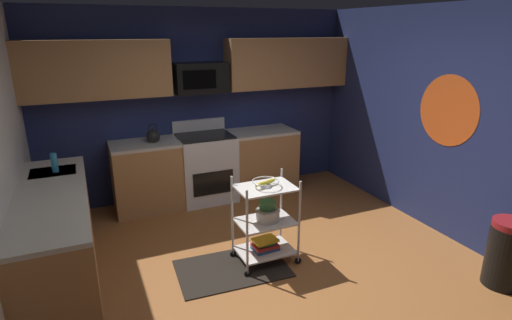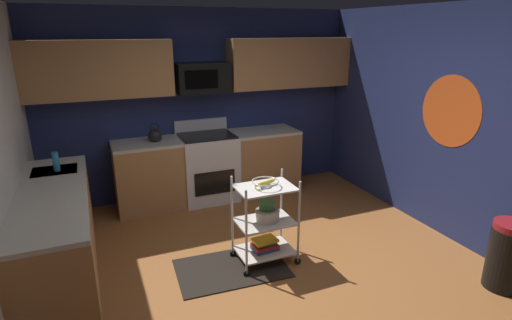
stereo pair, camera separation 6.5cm
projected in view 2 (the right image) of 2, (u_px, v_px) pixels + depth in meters
The scene contains 17 objects.
floor at pixel (274, 276), 4.03m from camera, with size 4.40×4.80×0.04m, color #995B2D.
wall_back at pixel (202, 104), 5.75m from camera, with size 4.52×0.06×2.60m, color navy.
wall_right at pixel (459, 127), 4.45m from camera, with size 0.06×4.80×2.60m, color navy.
wall_flower_decal at pixel (450, 111), 4.50m from camera, with size 0.80×0.80×0.00m, color #E5591E.
counter_run at pixel (155, 192), 4.84m from camera, with size 3.49×2.78×0.92m.
oven_range at pixel (208, 166), 5.70m from camera, with size 0.76×0.65×1.10m.
upper_cabinets at pixel (205, 66), 5.42m from camera, with size 4.40×0.33×0.70m.
microwave at pixel (202, 78), 5.42m from camera, with size 0.70×0.39×0.40m.
rolling_cart at pixel (265, 221), 4.14m from camera, with size 0.63×0.42×0.91m.
fruit_bowl at pixel (265, 182), 4.01m from camera, with size 0.27×0.27×0.07m.
mixing_bowl_large at pixel (267, 215), 4.13m from camera, with size 0.25×0.25×0.11m.
mixing_bowl_small at pixel (267, 205), 4.13m from camera, with size 0.18×0.18×0.08m.
book_stack at pixel (265, 244), 4.22m from camera, with size 0.27×0.21×0.12m.
kettle at pixel (155, 136), 5.29m from camera, with size 0.21×0.18×0.26m.
dish_soap_bottle at pixel (56, 162), 4.18m from camera, with size 0.06×0.06×0.20m, color #2D8CBF.
trash_can at pixel (507, 256), 3.74m from camera, with size 0.34×0.42×0.66m.
floor_rug at pixel (232, 268), 4.12m from camera, with size 1.10×0.70×0.01m, color black.
Camera 2 is at (-1.51, -3.14, 2.32)m, focal length 28.50 mm.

